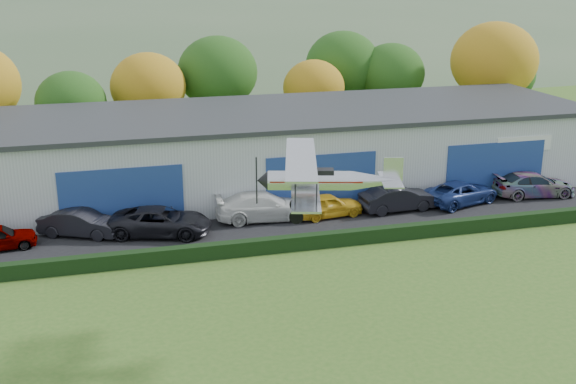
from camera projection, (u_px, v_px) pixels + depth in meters
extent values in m
cube|color=black|center=(294.00, 218.00, 42.02)|extent=(48.00, 9.00, 0.05)
cube|color=black|center=(318.00, 241.00, 37.49)|extent=(46.00, 0.60, 0.80)
cube|color=#B2B7BC|center=(295.00, 149.00, 48.21)|extent=(40.00, 12.00, 5.00)
cube|color=#2D3033|center=(295.00, 111.00, 47.40)|extent=(40.60, 12.60, 0.30)
cube|color=navy|center=(122.00, 199.00, 39.89)|extent=(7.00, 0.12, 3.60)
cube|color=navy|center=(321.00, 183.00, 42.85)|extent=(7.00, 0.12, 3.60)
cube|color=navy|center=(495.00, 169.00, 45.81)|extent=(7.00, 0.12, 3.60)
cylinder|color=#3D2614|center=(75.00, 147.00, 54.10)|extent=(0.36, 0.36, 2.45)
ellipsoid|color=#1E4C14|center=(71.00, 103.00, 53.05)|extent=(5.32, 5.32, 4.79)
cylinder|color=#3D2614|center=(151.00, 134.00, 57.37)|extent=(0.36, 0.36, 2.80)
ellipsoid|color=#946812|center=(148.00, 87.00, 56.17)|extent=(6.08, 6.08, 5.47)
cylinder|color=#3D2614|center=(219.00, 123.00, 60.63)|extent=(0.36, 0.36, 3.15)
ellipsoid|color=#1E4C14|center=(217.00, 72.00, 59.28)|extent=(6.84, 6.84, 6.16)
cylinder|color=#3D2614|center=(313.00, 127.00, 60.87)|extent=(0.36, 0.36, 2.45)
ellipsoid|color=#946812|center=(314.00, 88.00, 59.82)|extent=(5.32, 5.32, 4.79)
cylinder|color=#3D2614|center=(389.00, 116.00, 64.63)|extent=(0.36, 0.36, 2.80)
ellipsoid|color=#1E4C14|center=(391.00, 73.00, 63.43)|extent=(6.08, 6.08, 5.47)
cylinder|color=#3D2614|center=(489.00, 116.00, 62.82)|extent=(0.36, 0.36, 3.50)
ellipsoid|color=#946812|center=(494.00, 61.00, 61.31)|extent=(7.60, 7.60, 6.84)
cylinder|color=#3D2614|center=(504.00, 111.00, 67.64)|extent=(0.36, 0.36, 2.45)
ellipsoid|color=#1E4C14|center=(507.00, 76.00, 66.59)|extent=(5.32, 5.32, 4.79)
cylinder|color=#3D2614|center=(342.00, 112.00, 65.43)|extent=(0.36, 0.36, 3.15)
ellipsoid|color=#1E4C14|center=(343.00, 65.00, 64.08)|extent=(6.84, 6.84, 6.16)
ellipsoid|color=#4C6642|center=(227.00, 106.00, 160.42)|extent=(320.00, 196.00, 56.00)
ellipsoid|color=#4C6642|center=(500.00, 71.00, 176.01)|extent=(240.00, 126.00, 36.00)
imported|color=black|center=(80.00, 223.00, 38.96)|extent=(4.85, 3.39, 1.52)
imported|color=black|center=(161.00, 221.00, 39.09)|extent=(6.15, 4.10, 1.57)
imported|color=silver|center=(263.00, 206.00, 41.48)|extent=(5.85, 2.64, 1.66)
imported|color=gold|center=(328.00, 205.00, 42.01)|extent=(4.38, 2.18, 1.43)
imported|color=black|center=(398.00, 198.00, 43.05)|extent=(4.89, 1.96, 1.58)
imported|color=navy|center=(461.00, 192.00, 44.42)|extent=(5.64, 3.81, 1.44)
imported|color=gray|center=(534.00, 184.00, 45.86)|extent=(5.63, 2.80, 1.57)
cylinder|color=silver|center=(309.00, 181.00, 27.04)|extent=(3.32, 1.60, 0.77)
cone|color=silver|center=(375.00, 181.00, 27.02)|extent=(2.01, 1.24, 0.77)
cone|color=black|center=(262.00, 180.00, 27.06)|extent=(0.62, 0.85, 0.77)
cube|color=maroon|center=(316.00, 180.00, 27.03)|extent=(3.66, 1.71, 0.05)
cube|color=black|center=(321.00, 172.00, 26.93)|extent=(1.12, 0.77, 0.21)
cube|color=silver|center=(305.00, 187.00, 27.12)|extent=(2.66, 6.20, 0.09)
cube|color=silver|center=(301.00, 158.00, 26.77)|extent=(2.84, 6.55, 0.09)
cylinder|color=black|center=(295.00, 190.00, 24.84)|extent=(0.06, 0.06, 1.11)
cylinder|color=black|center=(317.00, 190.00, 24.83)|extent=(0.06, 0.06, 1.11)
cylinder|color=black|center=(295.00, 158.00, 29.06)|extent=(0.06, 0.06, 1.11)
cylinder|color=black|center=(314.00, 158.00, 29.05)|extent=(0.06, 0.06, 1.11)
cylinder|color=black|center=(301.00, 168.00, 26.58)|extent=(0.10, 0.19, 0.64)
cylinder|color=black|center=(301.00, 164.00, 27.15)|extent=(0.10, 0.19, 0.64)
cylinder|color=black|center=(296.00, 201.00, 26.92)|extent=(0.22, 0.59, 1.04)
cylinder|color=black|center=(296.00, 195.00, 27.61)|extent=(0.22, 0.59, 1.04)
cylinder|color=black|center=(296.00, 211.00, 27.42)|extent=(0.49, 1.58, 0.06)
cylinder|color=black|center=(296.00, 217.00, 26.69)|extent=(0.56, 0.26, 0.55)
cylinder|color=black|center=(296.00, 204.00, 28.15)|extent=(0.56, 0.26, 0.55)
cylinder|color=black|center=(390.00, 186.00, 27.08)|extent=(0.32, 0.13, 0.36)
cube|color=silver|center=(391.00, 180.00, 27.00)|extent=(1.33, 2.34, 0.05)
cube|color=silver|center=(393.00, 169.00, 26.87)|extent=(0.75, 0.25, 0.94)
cube|color=black|center=(257.00, 180.00, 27.06)|extent=(0.08, 0.11, 1.87)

